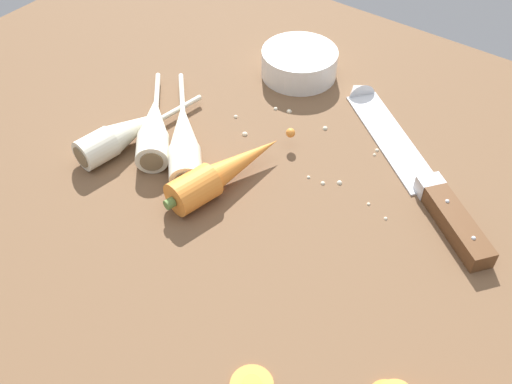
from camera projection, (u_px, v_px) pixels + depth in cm
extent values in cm
cube|color=brown|center=(266.00, 203.00, 71.47)|extent=(120.00, 90.00, 4.00)
cube|color=silver|center=(391.00, 139.00, 76.47)|extent=(18.58, 15.62, 0.50)
cone|color=silver|center=(358.00, 90.00, 84.03)|extent=(4.79, 4.97, 3.96)
cube|color=silver|center=(429.00, 186.00, 69.11)|extent=(3.37, 3.55, 2.20)
cube|color=brown|center=(457.00, 226.00, 64.72)|extent=(10.45, 8.89, 2.20)
sphere|color=silver|center=(447.00, 201.00, 65.83)|extent=(0.50, 0.50, 0.50)
sphere|color=silver|center=(474.00, 238.00, 62.05)|extent=(0.50, 0.50, 0.50)
cylinder|color=orange|center=(193.00, 190.00, 67.27)|extent=(5.23, 6.17, 4.20)
cone|color=orange|center=(237.00, 164.00, 70.28)|extent=(6.60, 13.54, 3.99)
sphere|color=orange|center=(291.00, 133.00, 74.39)|extent=(1.20, 1.20, 1.20)
cylinder|color=#5B7F3D|center=(170.00, 204.00, 65.73)|extent=(1.38, 1.23, 1.20)
cylinder|color=silver|center=(152.00, 149.00, 72.37)|extent=(6.04, 6.09, 4.00)
cone|color=silver|center=(154.00, 117.00, 76.83)|extent=(8.25, 8.64, 3.80)
cylinder|color=silver|center=(157.00, 93.00, 82.05)|extent=(6.37, 7.09, 0.70)
cylinder|color=#7A6647|center=(152.00, 162.00, 70.76)|extent=(2.30, 2.08, 2.80)
cylinder|color=silver|center=(96.00, 149.00, 72.41)|extent=(4.62, 5.00, 4.00)
cone|color=silver|center=(137.00, 126.00, 75.48)|extent=(4.93, 8.39, 3.80)
cylinder|color=silver|center=(176.00, 110.00, 79.25)|extent=(1.96, 8.57, 0.70)
cylinder|color=#7A6647|center=(81.00, 157.00, 71.31)|extent=(2.81, 0.71, 2.80)
cylinder|color=silver|center=(185.00, 165.00, 70.29)|extent=(6.59, 6.64, 4.00)
cone|color=silver|center=(183.00, 126.00, 75.49)|extent=(9.32, 9.53, 3.80)
cylinder|color=silver|center=(182.00, 97.00, 81.45)|extent=(7.61, 7.96, 0.70)
cylinder|color=#7A6647|center=(186.00, 181.00, 68.42)|extent=(2.24, 2.15, 2.80)
cylinder|color=#FF9E2B|center=(252.00, 383.00, 52.31)|extent=(1.67, 1.67, 0.16)
cylinder|color=white|center=(299.00, 63.00, 85.67)|extent=(11.00, 11.00, 4.00)
cylinder|color=#BCBCB8|center=(299.00, 60.00, 85.33)|extent=(8.80, 8.80, 2.80)
sphere|color=beige|center=(340.00, 181.00, 70.79)|extent=(0.64, 0.64, 0.64)
sphere|color=beige|center=(323.00, 182.00, 70.77)|extent=(0.54, 0.54, 0.54)
sphere|color=beige|center=(369.00, 203.00, 68.39)|extent=(0.43, 0.43, 0.43)
sphere|color=beige|center=(245.00, 132.00, 77.15)|extent=(0.76, 0.76, 0.76)
sphere|color=beige|center=(276.00, 107.00, 81.06)|extent=(0.57, 0.57, 0.57)
sphere|color=beige|center=(236.00, 115.00, 79.82)|extent=(0.58, 0.58, 0.58)
sphere|color=beige|center=(375.00, 154.00, 74.44)|extent=(0.43, 0.43, 0.43)
sphere|color=beige|center=(289.00, 110.00, 80.58)|extent=(0.72, 0.72, 0.72)
sphere|color=beige|center=(325.00, 127.00, 78.02)|extent=(0.68, 0.68, 0.68)
sphere|color=beige|center=(309.00, 176.00, 71.54)|extent=(0.46, 0.46, 0.46)
sphere|color=beige|center=(386.00, 218.00, 66.79)|extent=(0.44, 0.44, 0.44)
sphere|color=beige|center=(377.00, 149.00, 75.01)|extent=(0.51, 0.51, 0.51)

